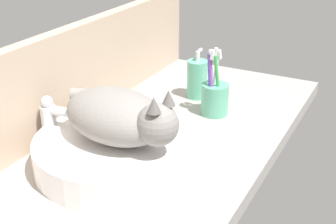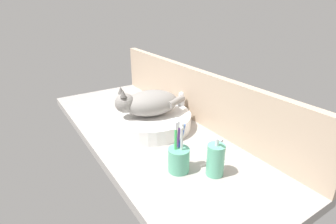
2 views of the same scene
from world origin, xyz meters
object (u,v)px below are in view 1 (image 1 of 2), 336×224
Objects in this scene: cat at (120,116)px; soap_dispenser at (197,79)px; faucet at (53,122)px; toothbrush_cup at (215,97)px; sink_basin at (117,151)px.

soap_dispenser is (43.48, 1.68, -6.62)cm from cat.
faucet is 0.93× the size of soap_dispenser.
cat reaches higher than soap_dispenser.
toothbrush_cup is (34.98, -7.48, -7.40)cm from cat.
faucet reaches higher than sink_basin.
cat is 36.52cm from toothbrush_cup.
cat reaches higher than toothbrush_cup.
cat is 18.82cm from faucet.
cat is 44.02cm from soap_dispenser.
soap_dispenser is 0.78× the size of toothbrush_cup.
faucet is (-1.24, 16.73, 3.99)cm from sink_basin.
toothbrush_cup is at bearing -35.36° from faucet.
cat is 2.31× the size of faucet.
sink_basin is at bearing -179.57° from soap_dispenser.
soap_dispenser is at bearing -20.23° from faucet.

